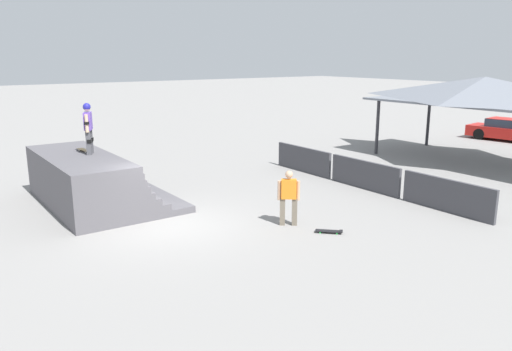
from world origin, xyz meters
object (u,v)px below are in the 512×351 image
Objects in this scene: skateboard_on_deck at (85,150)px; bystander_walking at (289,195)px; skater_on_deck at (88,125)px; parked_car_red at (507,130)px; skateboard_on_ground at (330,231)px.

skateboard_on_deck reaches higher than bystander_walking.
skater_on_deck is 23.78m from parked_car_red.
skater_on_deck is 2.03× the size of skateboard_on_deck.
skater_on_deck reaches higher than bystander_walking.
skateboard_on_ground is at bearing -81.38° from parked_car_red.
bystander_walking is at bearing -85.09° from parked_car_red.
bystander_walking is 2.38× the size of skateboard_on_ground.
parked_car_red is (1.27, 23.66, -2.03)m from skater_on_deck.
skater_on_deck is 6.94m from bystander_walking.
skater_on_deck is at bearing -100.16° from parked_car_red.
skateboard_on_deck is at bearing -18.49° from bystander_walking.
parked_car_red is (-5.41, 19.25, 0.54)m from skateboard_on_ground.
skateboard_on_ground is at bearing 150.49° from bystander_walking.
bystander_walking is 1.56m from skateboard_on_ground.
bystander_walking is 0.36× the size of parked_car_red.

